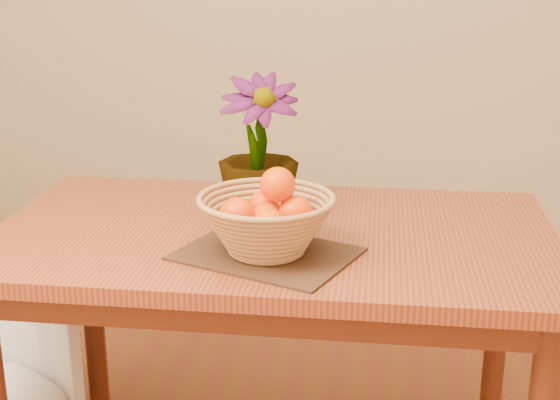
# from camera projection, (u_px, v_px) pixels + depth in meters

# --- Properties ---
(table) EXTENTS (1.40, 0.80, 0.75)m
(table) POSITION_uv_depth(u_px,v_px,m) (273.00, 262.00, 1.97)
(table) COLOR maroon
(table) RESTS_ON floor
(placemat) EXTENTS (0.46, 0.41, 0.01)m
(placemat) POSITION_uv_depth(u_px,v_px,m) (267.00, 254.00, 1.78)
(placemat) COLOR #3C1F16
(placemat) RESTS_ON table
(wicker_basket) EXTENTS (0.31, 0.31, 0.13)m
(wicker_basket) POSITION_uv_depth(u_px,v_px,m) (266.00, 226.00, 1.76)
(wicker_basket) COLOR #AF7449
(wicker_basket) RESTS_ON placemat
(orange_pile) EXTENTS (0.21, 0.20, 0.14)m
(orange_pile) POSITION_uv_depth(u_px,v_px,m) (269.00, 209.00, 1.75)
(orange_pile) COLOR red
(orange_pile) RESTS_ON wicker_basket
(potted_plant) EXTENTS (0.24, 0.24, 0.37)m
(potted_plant) POSITION_uv_depth(u_px,v_px,m) (258.00, 148.00, 1.99)
(potted_plant) COLOR #144513
(potted_plant) RESTS_ON table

